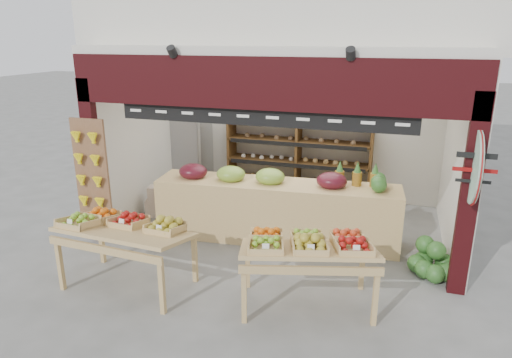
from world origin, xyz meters
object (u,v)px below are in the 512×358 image
(mid_counter, at_px, (275,209))
(display_table_left, at_px, (121,227))
(refrigerator, at_px, (192,149))
(display_table_right, at_px, (308,245))
(watermelon_pile, at_px, (431,262))
(back_shelving, at_px, (298,144))
(cardboard_stack, at_px, (170,204))

(mid_counter, height_order, display_table_left, mid_counter)
(refrigerator, distance_m, display_table_right, 5.02)
(mid_counter, height_order, display_table_right, mid_counter)
(refrigerator, relative_size, watermelon_pile, 2.71)
(refrigerator, bearing_deg, display_table_right, -50.77)
(mid_counter, relative_size, display_table_right, 2.18)
(mid_counter, bearing_deg, back_shelving, 92.63)
(display_table_left, bearing_deg, display_table_right, 4.38)
(display_table_right, relative_size, watermelon_pile, 2.73)
(back_shelving, height_order, cardboard_stack, back_shelving)
(cardboard_stack, relative_size, display_table_left, 0.56)
(cardboard_stack, height_order, watermelon_pile, cardboard_stack)
(mid_counter, distance_m, watermelon_pile, 2.50)
(back_shelving, distance_m, watermelon_pile, 3.76)
(refrigerator, bearing_deg, display_table_left, -80.38)
(cardboard_stack, relative_size, mid_counter, 0.24)
(back_shelving, bearing_deg, cardboard_stack, -140.42)
(refrigerator, height_order, display_table_right, refrigerator)
(display_table_left, bearing_deg, back_shelving, 69.87)
(mid_counter, bearing_deg, cardboard_stack, 168.94)
(back_shelving, xyz_separation_m, refrigerator, (-2.32, -0.14, -0.23))
(cardboard_stack, distance_m, watermelon_pile, 4.69)
(mid_counter, relative_size, display_table_left, 2.30)
(display_table_left, relative_size, display_table_right, 0.95)
(display_table_left, bearing_deg, watermelon_pile, 20.15)
(display_table_left, xyz_separation_m, display_table_right, (2.49, 0.19, 0.01))
(back_shelving, height_order, refrigerator, back_shelving)
(back_shelving, relative_size, refrigerator, 1.63)
(display_table_right, bearing_deg, back_shelving, 104.25)
(cardboard_stack, height_order, display_table_right, display_table_right)
(refrigerator, relative_size, mid_counter, 0.46)
(back_shelving, relative_size, watermelon_pile, 4.42)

